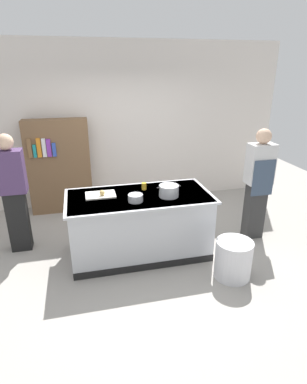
% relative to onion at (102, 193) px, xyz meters
% --- Properties ---
extents(ground_plane, '(10.00, 10.00, 0.00)m').
position_rel_onion_xyz_m(ground_plane, '(0.49, -0.07, -0.96)').
color(ground_plane, '#9E9991').
extents(back_wall, '(6.40, 0.12, 3.00)m').
position_rel_onion_xyz_m(back_wall, '(0.49, 2.03, 0.54)').
color(back_wall, silver).
rests_on(back_wall, ground_plane).
extents(counter_island, '(1.98, 0.98, 0.90)m').
position_rel_onion_xyz_m(counter_island, '(0.49, -0.07, -0.49)').
color(counter_island, '#B7BABF').
rests_on(counter_island, ground_plane).
extents(cutting_board, '(0.40, 0.28, 0.02)m').
position_rel_onion_xyz_m(cutting_board, '(-0.02, 0.05, -0.05)').
color(cutting_board, silver).
rests_on(cutting_board, counter_island).
extents(onion, '(0.07, 0.07, 0.07)m').
position_rel_onion_xyz_m(onion, '(0.00, 0.00, 0.00)').
color(onion, tan).
rests_on(onion, cutting_board).
extents(stock_pot, '(0.33, 0.26, 0.16)m').
position_rel_onion_xyz_m(stock_pot, '(0.87, -0.19, 0.02)').
color(stock_pot, '#B7BABF').
rests_on(stock_pot, counter_island).
extents(mixing_bowl, '(0.19, 0.19, 0.10)m').
position_rel_onion_xyz_m(mixing_bowl, '(0.41, -0.26, -0.01)').
color(mixing_bowl, '#B7BABF').
rests_on(mixing_bowl, counter_island).
extents(juice_cup, '(0.07, 0.07, 0.10)m').
position_rel_onion_xyz_m(juice_cup, '(0.60, 0.13, -0.01)').
color(juice_cup, yellow).
rests_on(juice_cup, counter_island).
extents(trash_bin, '(0.46, 0.46, 0.51)m').
position_rel_onion_xyz_m(trash_bin, '(1.54, -0.90, -0.70)').
color(trash_bin, silver).
rests_on(trash_bin, ground_plane).
extents(person_chef, '(0.38, 0.25, 1.72)m').
position_rel_onion_xyz_m(person_chef, '(2.32, -0.01, -0.04)').
color(person_chef, '#303030').
rests_on(person_chef, ground_plane).
extents(person_guest, '(0.38, 0.24, 1.72)m').
position_rel_onion_xyz_m(person_guest, '(-1.19, 0.45, -0.05)').
color(person_guest, black).
rests_on(person_guest, ground_plane).
extents(bookshelf, '(1.10, 0.31, 1.70)m').
position_rel_onion_xyz_m(bookshelf, '(-0.63, 1.73, -0.10)').
color(bookshelf, brown).
rests_on(bookshelf, ground_plane).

